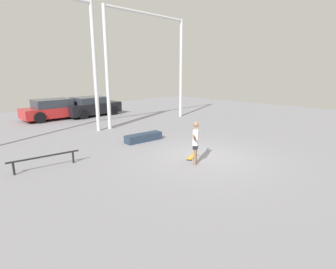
# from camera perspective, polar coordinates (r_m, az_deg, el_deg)

# --- Properties ---
(ground_plane) EXTENTS (36.00, 36.00, 0.00)m
(ground_plane) POSITION_cam_1_polar(r_m,az_deg,el_deg) (10.05, 7.76, -4.97)
(ground_plane) COLOR gray
(skateboarder) EXTENTS (1.11, 0.76, 1.51)m
(skateboarder) POSITION_cam_1_polar(r_m,az_deg,el_deg) (9.06, 6.03, -1.37)
(skateboarder) COLOR #8C664C
(skateboarder) RESTS_ON ground_plane
(skateboard) EXTENTS (0.86, 0.47, 0.08)m
(skateboard) POSITION_cam_1_polar(r_m,az_deg,el_deg) (9.94, 5.31, -4.71)
(skateboard) COLOR gold
(skateboard) RESTS_ON ground_plane
(grind_box) EXTENTS (1.86, 0.65, 0.36)m
(grind_box) POSITION_cam_1_polar(r_m,az_deg,el_deg) (12.27, -5.35, -0.62)
(grind_box) COLOR #28384C
(grind_box) RESTS_ON ground_plane
(grind_rail) EXTENTS (2.25, 0.36, 0.45)m
(grind_rail) POSITION_cam_1_polar(r_m,az_deg,el_deg) (9.66, -25.25, -4.74)
(grind_rail) COLOR black
(grind_rail) RESTS_ON ground_plane
(canopy_support_left) EXTENTS (6.17, 0.20, 6.57)m
(canopy_support_left) POSITION_cam_1_polar(r_m,az_deg,el_deg) (13.37, -27.38, 15.68)
(canopy_support_left) COLOR silver
(canopy_support_left) RESTS_ON ground_plane
(canopy_support_right) EXTENTS (6.17, 0.20, 6.57)m
(canopy_support_right) POSITION_cam_1_polar(r_m,az_deg,el_deg) (16.76, -4.29, 16.37)
(canopy_support_right) COLOR silver
(canopy_support_right) RESTS_ON ground_plane
(parked_car_red) EXTENTS (4.27, 2.07, 1.37)m
(parked_car_red) POSITION_cam_1_polar(r_m,az_deg,el_deg) (19.42, -23.46, 5.04)
(parked_car_red) COLOR red
(parked_car_red) RESTS_ON ground_plane
(parked_car_black) EXTENTS (4.18, 2.22, 1.38)m
(parked_car_black) POSITION_cam_1_polar(r_m,az_deg,el_deg) (20.10, -16.34, 5.89)
(parked_car_black) COLOR black
(parked_car_black) RESTS_ON ground_plane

